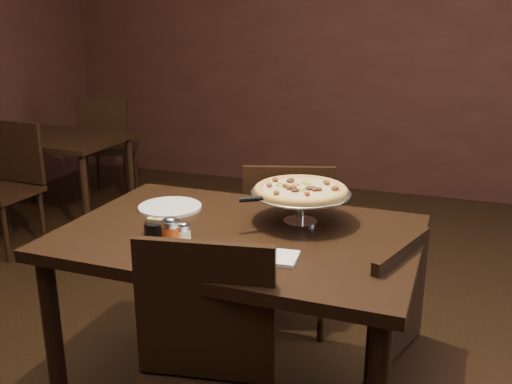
% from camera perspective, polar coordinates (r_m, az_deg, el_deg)
% --- Properties ---
extents(room, '(6.04, 7.04, 2.84)m').
position_cam_1_polar(room, '(1.90, -2.02, 11.71)').
color(room, black).
rests_on(room, ground).
extents(dining_table, '(1.33, 0.90, 0.82)m').
position_cam_1_polar(dining_table, '(2.17, -1.70, -6.62)').
color(dining_table, black).
rests_on(dining_table, ground).
extents(background_table, '(1.10, 0.73, 0.69)m').
position_cam_1_polar(background_table, '(4.76, -19.66, 4.22)').
color(background_table, black).
rests_on(background_table, ground).
extents(pizza_stand, '(0.39, 0.39, 0.16)m').
position_cam_1_polar(pizza_stand, '(2.18, 4.50, 0.16)').
color(pizza_stand, silver).
rests_on(pizza_stand, dining_table).
extents(parmesan_shaker, '(0.05, 0.05, 0.09)m').
position_cam_1_polar(parmesan_shaker, '(1.98, -7.26, -4.33)').
color(parmesan_shaker, beige).
rests_on(parmesan_shaker, dining_table).
extents(pepper_flake_shaker, '(0.07, 0.07, 0.11)m').
position_cam_1_polar(pepper_flake_shaker, '(1.97, -8.51, -4.15)').
color(pepper_flake_shaker, '#962A0D').
rests_on(pepper_flake_shaker, dining_table).
extents(packet_caddy, '(0.08, 0.08, 0.07)m').
position_cam_1_polar(packet_caddy, '(2.11, -9.97, -3.59)').
color(packet_caddy, black).
rests_on(packet_caddy, dining_table).
extents(napkin_stack, '(0.13, 0.13, 0.01)m').
position_cam_1_polar(napkin_stack, '(1.89, 2.24, -6.58)').
color(napkin_stack, silver).
rests_on(napkin_stack, dining_table).
extents(plate_left, '(0.26, 0.26, 0.01)m').
position_cam_1_polar(plate_left, '(2.39, -8.59, -1.51)').
color(plate_left, silver).
rests_on(plate_left, dining_table).
extents(plate_near, '(0.23, 0.23, 0.01)m').
position_cam_1_polar(plate_near, '(1.88, -5.68, -6.78)').
color(plate_near, silver).
rests_on(plate_near, dining_table).
extents(serving_spatula, '(0.17, 0.17, 0.02)m').
position_cam_1_polar(serving_spatula, '(2.08, 0.02, -0.74)').
color(serving_spatula, silver).
rests_on(serving_spatula, pizza_stand).
extents(chair_far, '(0.53, 0.53, 0.92)m').
position_cam_1_polar(chair_far, '(2.88, 3.17, -4.90)').
color(chair_far, black).
rests_on(chair_far, ground).
extents(chair_side, '(0.51, 0.51, 0.86)m').
position_cam_1_polar(chair_side, '(2.10, 16.61, -15.67)').
color(chair_side, black).
rests_on(chair_side, ground).
extents(bg_chair_far, '(0.54, 0.54, 0.92)m').
position_cam_1_polar(bg_chair_far, '(5.25, -14.58, 4.77)').
color(bg_chair_far, black).
rests_on(bg_chair_far, ground).
extents(bg_chair_near, '(0.44, 0.44, 0.88)m').
position_cam_1_polar(bg_chair_near, '(4.32, -23.46, 0.99)').
color(bg_chair_near, black).
rests_on(bg_chair_near, ground).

